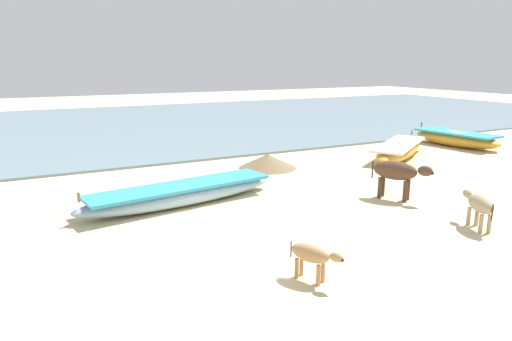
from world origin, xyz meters
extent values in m
plane|color=beige|center=(0.00, 0.00, 0.00)|extent=(80.00, 80.00, 0.00)
cube|color=slate|center=(0.00, 16.92, 0.04)|extent=(60.00, 20.00, 0.08)
ellipsoid|color=gold|center=(7.36, 4.38, 0.26)|extent=(4.14, 3.16, 0.51)
cube|color=white|center=(7.36, 4.38, 0.48)|extent=(3.70, 2.87, 0.07)
cube|color=olive|center=(7.63, 4.55, 0.40)|extent=(0.58, 0.82, 0.04)
cylinder|color=olive|center=(9.01, 5.43, 0.61)|extent=(0.06, 0.06, 0.20)
ellipsoid|color=gold|center=(10.97, 4.99, 0.29)|extent=(1.63, 3.66, 0.58)
cube|color=#3399BF|center=(10.97, 4.99, 0.53)|extent=(1.56, 3.23, 0.07)
cube|color=olive|center=(10.93, 5.25, 0.45)|extent=(1.01, 0.25, 0.04)
cylinder|color=olive|center=(10.75, 6.60, 0.68)|extent=(0.06, 0.06, 0.20)
ellipsoid|color=#8CA5B7|center=(-1.05, 2.70, 0.24)|extent=(5.08, 1.70, 0.48)
cube|color=#3399BF|center=(-1.05, 2.70, 0.44)|extent=(4.49, 1.60, 0.07)
cube|color=olive|center=(-1.42, 2.65, 0.37)|extent=(0.24, 0.84, 0.04)
cylinder|color=olive|center=(-3.32, 2.37, 0.58)|extent=(0.06, 0.06, 0.20)
ellipsoid|color=#4C3323|center=(3.67, 0.76, 0.72)|extent=(0.89, 1.11, 0.46)
ellipsoid|color=#4C3323|center=(4.02, 0.16, 0.79)|extent=(0.35, 0.40, 0.25)
sphere|color=#2D2119|center=(4.10, 0.03, 0.76)|extent=(0.13, 0.13, 0.10)
cylinder|color=#4C3323|center=(3.93, 0.56, 0.26)|extent=(0.10, 0.10, 0.52)
cylinder|color=#4C3323|center=(3.73, 0.44, 0.26)|extent=(0.10, 0.10, 0.52)
cylinder|color=#4C3323|center=(3.62, 1.08, 0.26)|extent=(0.10, 0.10, 0.52)
cylinder|color=#4C3323|center=(3.42, 0.97, 0.26)|extent=(0.10, 0.10, 0.52)
cylinder|color=#2D2119|center=(3.40, 1.24, 0.67)|extent=(0.03, 0.03, 0.43)
ellipsoid|color=tan|center=(3.70, -1.57, 0.54)|extent=(0.60, 0.84, 0.34)
ellipsoid|color=tan|center=(3.91, -1.10, 0.59)|extent=(0.25, 0.30, 0.18)
sphere|color=#2D2119|center=(3.96, -0.99, 0.57)|extent=(0.09, 0.09, 0.07)
cylinder|color=tan|center=(3.72, -1.33, 0.20)|extent=(0.08, 0.08, 0.39)
cylinder|color=tan|center=(3.87, -1.40, 0.20)|extent=(0.08, 0.08, 0.39)
cylinder|color=tan|center=(3.54, -1.75, 0.20)|extent=(0.08, 0.08, 0.39)
cylinder|color=tan|center=(3.69, -1.81, 0.20)|extent=(0.08, 0.08, 0.39)
cylinder|color=#2D2119|center=(3.54, -1.95, 0.50)|extent=(0.03, 0.03, 0.32)
ellipsoid|color=tan|center=(-0.50, -1.84, 0.45)|extent=(0.52, 0.70, 0.29)
ellipsoid|color=tan|center=(-0.31, -2.24, 0.50)|extent=(0.21, 0.25, 0.15)
sphere|color=#2D2119|center=(-0.27, -2.32, 0.48)|extent=(0.08, 0.08, 0.06)
cylinder|color=tan|center=(-0.35, -1.98, 0.16)|extent=(0.07, 0.07, 0.33)
cylinder|color=tan|center=(-0.48, -2.05, 0.16)|extent=(0.07, 0.07, 0.33)
cylinder|color=tan|center=(-0.52, -1.64, 0.16)|extent=(0.07, 0.07, 0.33)
cylinder|color=tan|center=(-0.65, -1.70, 0.16)|extent=(0.07, 0.07, 0.33)
cylinder|color=#2D2119|center=(-0.65, -1.53, 0.42)|extent=(0.02, 0.02, 0.27)
cone|color=#7A6647|center=(2.54, 5.08, 0.22)|extent=(2.56, 2.56, 0.44)
camera|label=1|loc=(-4.15, -7.16, 3.27)|focal=31.90mm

